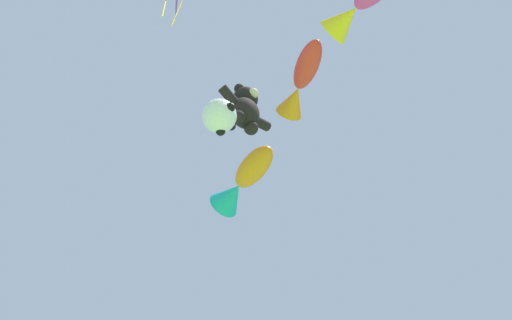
# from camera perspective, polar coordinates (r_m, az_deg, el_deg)

# --- Properties ---
(teddy_bear_kite) EXTENTS (1.63, 0.72, 1.65)m
(teddy_bear_kite) POSITION_cam_1_polar(r_m,az_deg,el_deg) (13.74, -1.07, 5.17)
(teddy_bear_kite) COLOR black
(soccer_ball_kite) EXTENTS (0.85, 0.85, 0.78)m
(soccer_ball_kite) POSITION_cam_1_polar(r_m,az_deg,el_deg) (12.56, -3.66, 4.38)
(soccer_ball_kite) COLOR white
(fish_kite_tangerine) EXTENTS (1.28, 2.51, 0.90)m
(fish_kite_tangerine) POSITION_cam_1_polar(r_m,az_deg,el_deg) (15.85, -1.38, -2.17)
(fish_kite_tangerine) COLOR orange
(fish_kite_crimson) EXTENTS (1.58, 2.21, 0.71)m
(fish_kite_crimson) POSITION_cam_1_polar(r_m,az_deg,el_deg) (14.69, 4.46, 7.67)
(fish_kite_crimson) COLOR red
(fish_kite_magenta) EXTENTS (0.86, 2.19, 0.74)m
(fish_kite_magenta) POSITION_cam_1_polar(r_m,az_deg,el_deg) (13.46, 10.45, 15.20)
(fish_kite_magenta) COLOR #E53F9E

